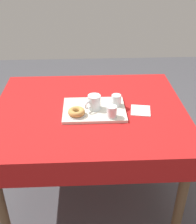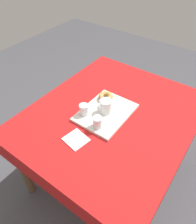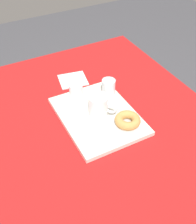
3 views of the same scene
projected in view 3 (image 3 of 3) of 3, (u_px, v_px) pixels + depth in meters
ground_plane at (95, 213)px, 1.74m from camera, size 6.00×6.00×0.00m
dining_table at (94, 140)px, 1.29m from camera, size 1.31×1.10×0.78m
serving_tray at (98, 116)px, 1.25m from camera, size 0.42×0.32×0.02m
tea_mug_left at (99, 106)px, 1.21m from camera, size 0.11×0.11×0.10m
water_glass_near at (77, 91)px, 1.31m from camera, size 0.06×0.06×0.08m
water_glass_far at (109, 88)px, 1.33m from camera, size 0.06×0.06×0.08m
donut_plate_left at (127, 124)px, 1.19m from camera, size 0.12×0.12×0.01m
sugar_donut_left at (128, 120)px, 1.18m from camera, size 0.11×0.11×0.04m
paper_napkin at (73, 80)px, 1.47m from camera, size 0.15×0.16×0.01m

